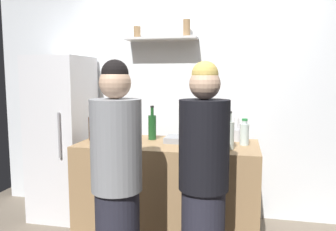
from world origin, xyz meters
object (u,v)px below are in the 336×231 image
(baking_pan, at_px, (184,139))
(person_blonde, at_px, (204,184))
(wine_bottle_pale_glass, at_px, (229,135))
(refrigerator, at_px, (63,137))
(utensil_holder, at_px, (237,135))
(wine_bottle_amber_glass, at_px, (93,127))
(person_grey_hoodie, at_px, (117,184))
(wine_bottle_green_glass, at_px, (152,126))
(water_bottle_plastic, at_px, (244,134))

(baking_pan, bearing_deg, person_blonde, -70.90)
(wine_bottle_pale_glass, bearing_deg, refrigerator, 164.42)
(refrigerator, xyz_separation_m, person_blonde, (1.65, -1.04, -0.07))
(utensil_holder, relative_size, wine_bottle_pale_glass, 0.69)
(wine_bottle_amber_glass, distance_m, person_grey_hoodie, 1.03)
(wine_bottle_green_glass, height_order, water_bottle_plastic, wine_bottle_green_glass)
(utensil_holder, distance_m, wine_bottle_pale_glass, 0.39)
(wine_bottle_pale_glass, distance_m, water_bottle_plastic, 0.24)
(refrigerator, height_order, water_bottle_plastic, refrigerator)
(refrigerator, relative_size, person_grey_hoodie, 1.06)
(baking_pan, relative_size, person_grey_hoodie, 0.21)
(utensil_holder, relative_size, person_blonde, 0.13)
(baking_pan, bearing_deg, refrigerator, 168.34)
(person_grey_hoodie, xyz_separation_m, person_blonde, (0.56, 0.16, -0.00))
(wine_bottle_green_glass, bearing_deg, baking_pan, -11.48)
(wine_bottle_green_glass, xyz_separation_m, water_bottle_plastic, (0.85, -0.08, -0.02))
(refrigerator, relative_size, wine_bottle_green_glass, 5.38)
(water_bottle_plastic, relative_size, person_grey_hoodie, 0.14)
(baking_pan, relative_size, wine_bottle_amber_glass, 1.10)
(person_blonde, bearing_deg, wine_bottle_pale_glass, -149.72)
(refrigerator, distance_m, person_blonde, 1.95)
(refrigerator, bearing_deg, utensil_holder, -3.86)
(wine_bottle_pale_glass, bearing_deg, baking_pan, 152.35)
(person_blonde, bearing_deg, water_bottle_plastic, -154.53)
(person_grey_hoodie, bearing_deg, utensil_holder, 87.93)
(person_blonde, bearing_deg, refrigerator, -76.67)
(water_bottle_plastic, xyz_separation_m, person_grey_hoodie, (-0.84, -0.90, -0.23))
(utensil_holder, bearing_deg, person_grey_hoodie, -125.79)
(utensil_holder, bearing_deg, wine_bottle_amber_glass, -169.75)
(utensil_holder, xyz_separation_m, water_bottle_plastic, (0.06, -0.17, 0.05))
(baking_pan, relative_size, water_bottle_plastic, 1.46)
(wine_bottle_green_glass, xyz_separation_m, wine_bottle_amber_glass, (-0.54, -0.15, -0.01))
(wine_bottle_green_glass, bearing_deg, wine_bottle_pale_glass, -20.99)
(utensil_holder, xyz_separation_m, wine_bottle_pale_glass, (-0.06, -0.38, 0.07))
(wine_bottle_green_glass, relative_size, wine_bottle_amber_glass, 1.05)
(person_blonde, bearing_deg, wine_bottle_amber_glass, -75.42)
(wine_bottle_green_glass, relative_size, person_grey_hoodie, 0.20)
(water_bottle_plastic, bearing_deg, wine_bottle_amber_glass, -177.25)
(wine_bottle_pale_glass, xyz_separation_m, person_grey_hoodie, (-0.71, -0.70, -0.25))
(water_bottle_plastic, height_order, person_grey_hoodie, person_grey_hoodie)
(baking_pan, height_order, wine_bottle_amber_glass, wine_bottle_amber_glass)
(baking_pan, xyz_separation_m, wine_bottle_amber_glass, (-0.86, -0.08, 0.09))
(wine_bottle_pale_glass, bearing_deg, utensil_holder, 80.70)
(utensil_holder, distance_m, wine_bottle_green_glass, 0.80)
(wine_bottle_green_glass, xyz_separation_m, wine_bottle_pale_glass, (0.73, -0.28, -0.00))
(wine_bottle_green_glass, xyz_separation_m, person_blonde, (0.58, -0.82, -0.25))
(wine_bottle_amber_glass, xyz_separation_m, person_grey_hoodie, (0.56, -0.83, -0.24))
(wine_bottle_green_glass, bearing_deg, wine_bottle_amber_glass, -165.04)
(baking_pan, distance_m, wine_bottle_pale_glass, 0.47)
(person_grey_hoodie, bearing_deg, refrigerator, 165.90)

